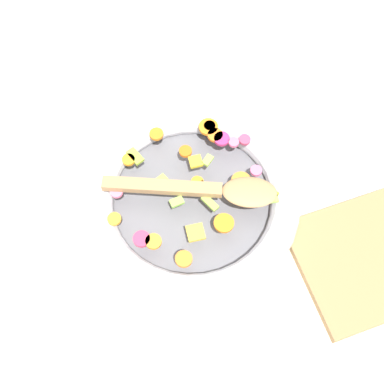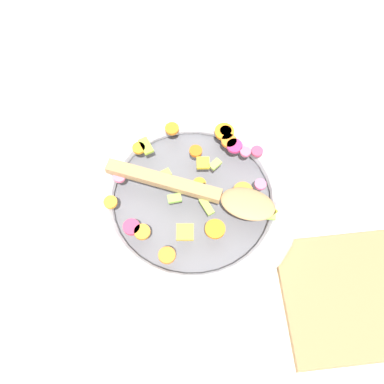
# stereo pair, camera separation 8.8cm
# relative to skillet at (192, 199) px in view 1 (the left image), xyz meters

# --- Properties ---
(ground_plane) EXTENTS (4.00, 4.00, 0.00)m
(ground_plane) POSITION_rel_skillet_xyz_m (0.00, 0.00, -0.02)
(ground_plane) COLOR silver
(skillet) EXTENTS (0.37, 0.37, 0.05)m
(skillet) POSITION_rel_skillet_xyz_m (0.00, 0.00, 0.00)
(skillet) COLOR slate
(skillet) RESTS_ON ground_plane
(chopped_vegetables) EXTENTS (0.28, 0.27, 0.01)m
(chopped_vegetables) POSITION_rel_skillet_xyz_m (-0.01, -0.02, 0.03)
(chopped_vegetables) COLOR orange
(chopped_vegetables) RESTS_ON skillet
(wooden_spoon) EXTENTS (0.28, 0.15, 0.01)m
(wooden_spoon) POSITION_rel_skillet_xyz_m (-0.03, 0.01, 0.04)
(wooden_spoon) COLOR #A87F51
(wooden_spoon) RESTS_ON chopped_vegetables
(cutting_board) EXTENTS (0.27, 0.21, 0.02)m
(cutting_board) POSITION_rel_skillet_xyz_m (-0.26, 0.19, -0.01)
(cutting_board) COLOR #9E7547
(cutting_board) RESTS_ON ground_plane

